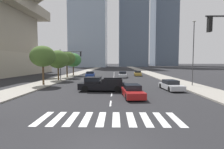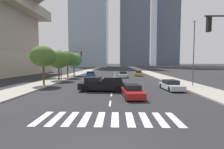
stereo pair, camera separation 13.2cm
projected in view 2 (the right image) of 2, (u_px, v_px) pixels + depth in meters
sidewalk_east at (167, 79)px, 36.14m from camera, size 4.00×260.00×0.15m
sidewalk_west at (62, 78)px, 36.72m from camera, size 4.00×260.00×0.15m
crosswalk_near at (108, 119)px, 10.61m from camera, size 8.55×2.79×0.01m
lane_divider_center at (114, 78)px, 38.53m from camera, size 0.14×50.00×0.01m
pickup_truck at (100, 84)px, 20.81m from camera, size 5.58×2.33×1.67m
sedan_blue_0 at (91, 75)px, 40.11m from camera, size 2.24×4.61×1.32m
sedan_silver_1 at (123, 75)px, 39.64m from camera, size 2.02×4.77×1.31m
sedan_silver_2 at (171, 85)px, 21.67m from camera, size 2.08×4.50×1.22m
sedan_red_3 at (132, 91)px, 17.07m from camera, size 2.08×4.42×1.25m
sedan_gold_4 at (138, 73)px, 44.52m from camera, size 2.07×4.64×1.24m
traffic_signal_far at (69, 59)px, 32.38m from camera, size 4.37×0.28×5.65m
street_lamp_east at (194, 49)px, 24.39m from camera, size 0.50×0.24×9.05m
street_tree_nearest at (43, 56)px, 25.58m from camera, size 3.62×3.62×5.69m
street_tree_second at (59, 59)px, 32.37m from camera, size 3.91×3.91×5.50m
street_tree_third at (67, 59)px, 38.23m from camera, size 3.74×3.74×5.69m
street_tree_fourth at (74, 60)px, 43.95m from camera, size 4.03×4.03×5.57m
office_tower_left_skyline at (90, 15)px, 128.36m from camera, size 25.11×29.39×87.85m
office_tower_center_skyline at (134, 11)px, 143.66m from camera, size 22.92×21.42×92.76m
office_tower_right_skyline at (165, 0)px, 170.68m from camera, size 21.41×28.06×137.87m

